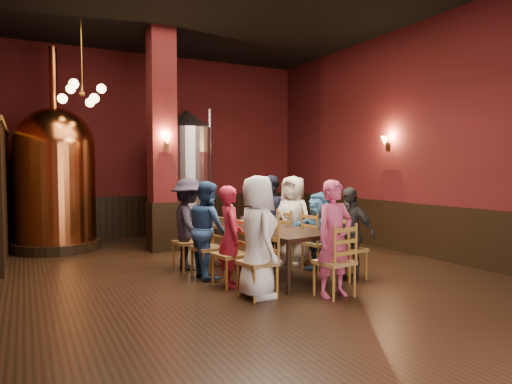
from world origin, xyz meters
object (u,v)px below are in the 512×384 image
steel_vessel (187,176)px  rose_vase (230,210)px  person_2 (208,229)px  copper_kettle (56,177)px  dining_table (265,231)px  person_1 (230,236)px  person_0 (257,237)px

steel_vessel → rose_vase: 3.10m
person_2 → steel_vessel: bearing=-12.9°
steel_vessel → copper_kettle: bearing=178.9°
dining_table → steel_vessel: bearing=82.4°
copper_kettle → person_1: bearing=-64.9°
steel_vessel → person_0: bearing=-97.9°
dining_table → person_0: person_0 is taller
dining_table → person_1: person_1 is taller
rose_vase → person_0: bearing=-103.2°
person_1 → copper_kettle: copper_kettle is taller
person_0 → person_2: 1.33m
dining_table → rose_vase: rose_vase is taller
person_1 → steel_vessel: steel_vessel is taller
person_2 → rose_vase: (0.62, 0.56, 0.22)m
person_0 → person_1: person_0 is taller
person_0 → dining_table: bearing=-26.6°
person_0 → rose_vase: person_0 is taller
person_0 → steel_vessel: size_ratio=0.53×
dining_table → person_0: size_ratio=1.58×
person_1 → person_2: bearing=20.8°
copper_kettle → rose_vase: bearing=-50.5°
person_0 → copper_kettle: copper_kettle is taller
person_0 → steel_vessel: 5.01m
person_2 → copper_kettle: size_ratio=0.36×
copper_kettle → steel_vessel: copper_kettle is taller
person_2 → rose_vase: 0.86m
person_1 → steel_vessel: bearing=2.6°
copper_kettle → steel_vessel: 2.79m
person_1 → person_2: (-0.09, 0.65, 0.03)m
person_1 → person_2: person_2 is taller
copper_kettle → rose_vase: 4.04m
person_2 → copper_kettle: copper_kettle is taller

